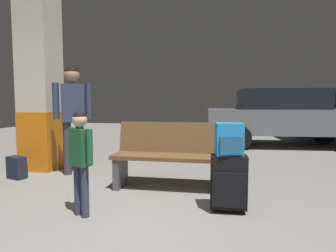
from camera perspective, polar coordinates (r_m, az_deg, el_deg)
The scene contains 9 objects.
ground_plane at distance 6.54m, azimuth 2.83°, elevation -5.97°, with size 18.00×18.00×0.10m, color gray.
structural_pillar at distance 5.42m, azimuth -24.16°, elevation 7.73°, with size 0.57×0.57×2.99m.
bench at distance 3.87m, azimuth 1.03°, elevation -5.96°, with size 1.60×0.53×0.89m.
suitcase at distance 3.13m, azimuth 11.97°, elevation -10.88°, with size 0.39×0.24×0.60m.
backpack_bright at distance 3.04m, azimuth 12.14°, elevation -2.68°, with size 0.31×0.24×0.34m.
child at distance 3.02m, azimuth -17.06°, elevation -4.94°, with size 0.33×0.27×1.07m.
adult at distance 4.82m, azimuth -18.49°, elevation 3.43°, with size 0.52×0.35×1.74m.
backpack_dark_floor at distance 4.97m, azimuth -27.91°, elevation -7.36°, with size 0.32×0.26×0.34m.
parked_car_near at distance 8.23m, azimuth 22.09°, elevation 1.87°, with size 4.19×1.99×1.51m.
Camera 1 is at (0.84, -2.37, 1.15)m, focal length 30.55 mm.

